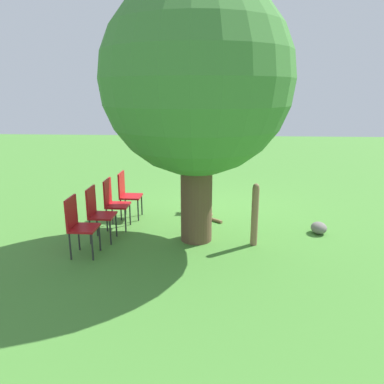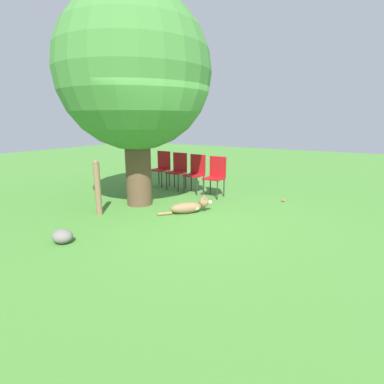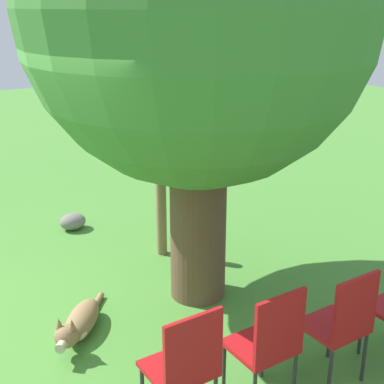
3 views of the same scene
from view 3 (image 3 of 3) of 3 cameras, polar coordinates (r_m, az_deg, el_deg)
ground_plane at (r=5.33m, az=-12.86°, el=-13.20°), size 30.00×30.00×0.00m
oak_tree at (r=4.87m, az=0.75°, el=18.64°), size 3.16×3.16×4.38m
dog at (r=5.03m, az=-11.98°, el=-13.56°), size 0.91×0.80×0.37m
fence_post at (r=6.26m, az=-3.29°, el=-1.92°), size 0.12×0.12×1.11m
red_chair_0 at (r=3.75m, az=-0.75°, el=-17.82°), size 0.42×0.44×0.98m
red_chair_1 at (r=3.99m, az=8.19°, el=-15.45°), size 0.42×0.44×0.98m
red_chair_2 at (r=4.31m, az=15.76°, el=-13.10°), size 0.42×0.44×0.98m
garden_rock at (r=7.27m, az=-12.60°, el=-3.09°), size 0.29×0.35×0.22m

